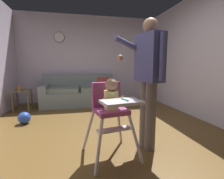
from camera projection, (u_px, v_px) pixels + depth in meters
name	position (u px, v px, depth m)	size (l,w,h in m)	color
ground	(105.00, 140.00, 2.56)	(5.77, 7.27, 0.10)	brown
wall_far	(89.00, 59.00, 5.14)	(4.97, 0.06, 2.63)	silver
wall_right	(212.00, 55.00, 3.10)	(0.06, 6.27, 2.63)	silver
couch	(80.00, 93.00, 4.71)	(2.06, 0.86, 0.86)	slate
high_chair	(111.00, 104.00, 1.93)	(0.70, 0.80, 0.97)	silver
adult_standing	(148.00, 77.00, 2.11)	(0.58, 0.50, 1.69)	#645D5B
toy_ball	(24.00, 118.00, 3.14)	(0.23, 0.23, 0.23)	#284CB7
side_table	(22.00, 96.00, 4.02)	(0.40, 0.40, 0.52)	brown
sippy_cup	(19.00, 88.00, 3.98)	(0.07, 0.07, 0.10)	orange
wall_clock	(59.00, 37.00, 4.82)	(0.31, 0.04, 0.31)	white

